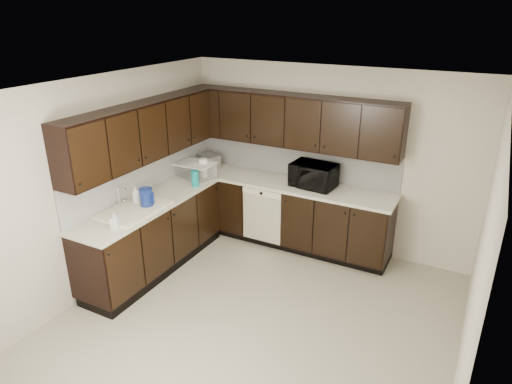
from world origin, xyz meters
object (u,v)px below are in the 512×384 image
microwave (313,175)px  blue_pitcher (146,198)px  toaster_oven (209,161)px  sink (134,215)px  storage_bin (196,170)px

microwave → blue_pitcher: microwave is taller
toaster_oven → sink: bearing=-64.5°
microwave → sink: bearing=-127.9°
sink → blue_pitcher: size_ratio=3.45×
microwave → storage_bin: microwave is taller
sink → microwave: microwave is taller
sink → blue_pitcher: 0.25m
microwave → storage_bin: (-1.60, -0.42, -0.06)m
sink → blue_pitcher: (0.07, 0.16, 0.18)m
sink → blue_pitcher: bearing=66.4°
blue_pitcher → storage_bin: bearing=79.0°
microwave → blue_pitcher: 2.18m
sink → microwave: size_ratio=1.42×
storage_bin → toaster_oven: bearing=97.9°
storage_bin → blue_pitcher: 1.15m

